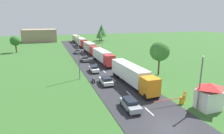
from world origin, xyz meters
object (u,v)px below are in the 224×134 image
Objects in this scene: truck_lead at (132,74)px; car_fourth at (85,59)px; barrier_gate at (176,100)px; car_second at (106,80)px; tree_pine at (100,34)px; guard_booth at (209,96)px; lamppost_third at (102,41)px; person_second at (185,95)px; tree_maple at (15,41)px; tree_birch at (160,51)px; person_lead at (184,99)px; car_fifth at (77,51)px; motorcycle_courier at (94,80)px; truck_second at (103,56)px; lamppost_second at (79,55)px; truck_third at (90,47)px; tree_oak at (102,30)px; car_lead at (130,104)px; truck_fourth at (82,42)px; truck_fifth at (77,38)px; lamppost_lead at (200,81)px; distant_building at (40,35)px; car_third at (94,69)px.

truck_lead is 23.70m from car_fourth.
truck_lead is 10.27m from barrier_gate.
car_second is 65.39m from tree_pine.
barrier_gate is at bearing 142.50° from guard_booth.
lamppost_third is (1.17, 43.41, 3.78)m from barrier_gate.
tree_maple reaches higher than person_second.
car_second is at bearing 121.03° from barrier_gate.
person_second is at bearing -106.04° from tree_birch.
person_lead is at bearing -69.21° from truck_lead.
car_fifth is 2.06× the size of motorcycle_courier.
car_second is (-4.44, -17.49, -1.25)m from truck_second.
person_second is 0.27× the size of tree_maple.
tree_maple is at bearing 113.20° from lamppost_second.
barrier_gate is 0.62× the size of tree_birch.
lamppost_third is (8.26, -3.35, 3.65)m from car_fifth.
tree_oak reaches higher than truck_third.
car_second is at bearing -44.68° from motorcycle_courier.
car_lead is 2.23× the size of motorcycle_courier.
truck_fourth reaches higher than car_fifth.
motorcycle_courier is 15.68m from tree_birch.
tree_birch is (8.23, -66.47, 3.16)m from truck_fifth.
car_second is 13.94m from tree_birch.
truck_fourth is 64.17m from barrier_gate.
truck_third is 3.37× the size of guard_booth.
car_fourth is 36.67m from lamppost_lead.
guard_booth is 97.69m from distant_building.
person_lead is (3.77, -9.94, -1.32)m from truck_lead.
truck_lead is 36.02m from truck_third.
motorcycle_courier is at bearing -177.99° from tree_birch.
car_lead is 13.06m from motorcycle_courier.
tree_oak is 10.63m from tree_pine.
car_fourth is 45.03m from tree_pine.
tree_pine is 0.39× the size of distant_building.
motorcycle_courier is at bearing -55.02° from lamppost_second.
car_third is at bearing -79.13° from distant_building.
car_lead is at bearing -80.87° from motorcycle_courier.
car_lead is 1.01× the size of car_third.
person_second is (9.15, -45.98, 0.06)m from car_fifth.
car_fourth is at bearing -110.81° from tree_pine.
person_second is at bearing -65.56° from car_third.
lamppost_lead is 1.23× the size of tree_maple.
car_fifth is at bearing 90.19° from car_lead.
tree_birch is at bearing -55.57° from car_fourth.
car_lead reaches higher than car_third.
lamppost_second reaches higher than tree_birch.
lamppost_second is at bearing -66.80° from tree_maple.
tree_birch is (14.93, 0.52, 4.76)m from motorcycle_courier.
truck_second reaches higher than car_lead.
truck_second is at bearing 75.76° from car_second.
car_third is 24.16m from lamppost_third.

